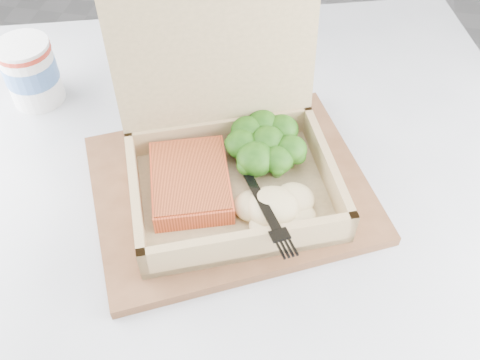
% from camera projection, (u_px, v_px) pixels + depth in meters
% --- Properties ---
extents(floor, '(4.00, 4.00, 0.00)m').
position_uv_depth(floor, '(273.00, 315.00, 1.39)').
color(floor, gray).
rests_on(floor, ground).
extents(cafe_table, '(1.11, 1.11, 0.76)m').
position_uv_depth(cafe_table, '(232.00, 287.00, 0.81)').
color(cafe_table, black).
rests_on(cafe_table, floor).
extents(serving_tray, '(0.42, 0.39, 0.01)m').
position_uv_depth(serving_tray, '(230.00, 188.00, 0.68)').
color(serving_tray, brown).
rests_on(serving_tray, cafe_table).
extents(takeout_container, '(0.31, 0.29, 0.23)m').
position_uv_depth(takeout_container, '(228.00, 145.00, 0.64)').
color(takeout_container, tan).
rests_on(takeout_container, serving_tray).
extents(salmon_fillet, '(0.13, 0.15, 0.03)m').
position_uv_depth(salmon_fillet, '(190.00, 182.00, 0.64)').
color(salmon_fillet, '#D55129').
rests_on(salmon_fillet, takeout_container).
extents(broccoli_pile, '(0.11, 0.11, 0.04)m').
position_uv_depth(broccoli_pile, '(267.00, 147.00, 0.67)').
color(broccoli_pile, '#347419').
rests_on(broccoli_pile, takeout_container).
extents(mashed_potatoes, '(0.10, 0.08, 0.03)m').
position_uv_depth(mashed_potatoes, '(273.00, 207.00, 0.61)').
color(mashed_potatoes, '#CEB785').
rests_on(mashed_potatoes, takeout_container).
extents(plastic_fork, '(0.08, 0.13, 0.02)m').
position_uv_depth(plastic_fork, '(256.00, 189.00, 0.62)').
color(plastic_fork, black).
rests_on(plastic_fork, mashed_potatoes).
extents(paper_cup, '(0.08, 0.08, 0.10)m').
position_uv_depth(paper_cup, '(30.00, 70.00, 0.76)').
color(paper_cup, white).
rests_on(paper_cup, cafe_table).
extents(receipt, '(0.08, 0.14, 0.00)m').
position_uv_depth(receipt, '(206.00, 96.00, 0.80)').
color(receipt, white).
rests_on(receipt, cafe_table).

